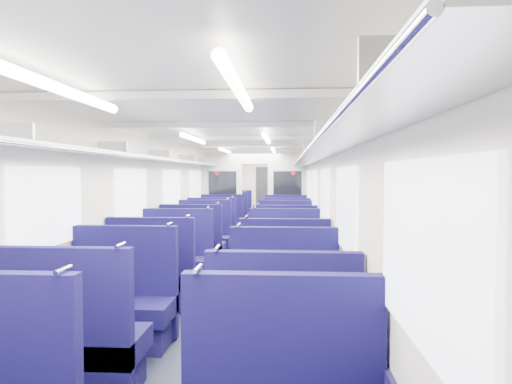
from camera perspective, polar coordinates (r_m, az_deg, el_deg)
name	(u,v)px	position (r m, az deg, el deg)	size (l,w,h in m)	color
floor	(245,257)	(9.50, -1.36, -8.19)	(2.80, 18.00, 0.01)	black
ceiling	(245,144)	(9.36, -1.37, 6.09)	(2.80, 18.00, 0.01)	white
wall_left	(178,200)	(9.59, -9.73, -1.05)	(0.02, 18.00, 2.35)	beige
dado_left	(179,240)	(9.67, -9.61, -5.94)	(0.03, 17.90, 0.70)	#14113A
wall_right	(313,201)	(9.34, 7.23, -1.13)	(0.02, 18.00, 2.35)	beige
dado_right	(312,241)	(9.42, 7.11, -6.14)	(0.03, 17.90, 0.70)	#14113A
wall_far	(265,187)	(18.33, 1.20, 0.58)	(2.80, 0.02, 2.35)	beige
luggage_rack_left	(187,162)	(9.53, -8.66, 3.73)	(0.36, 17.40, 0.18)	#B2B5BA
luggage_rack_right	(304,162)	(9.31, 6.10, 3.78)	(0.36, 17.40, 0.18)	#B2B5BA
windows	(243,190)	(8.89, -1.63, 0.30)	(2.78, 15.60, 0.75)	white
ceiling_fittings	(244,146)	(9.10, -1.52, 5.82)	(2.70, 16.06, 0.11)	silver
end_door	(265,192)	(18.28, 1.19, 0.03)	(0.75, 0.06, 2.00)	black
bulkhead	(255,192)	(12.24, -0.13, -0.02)	(2.80, 0.10, 2.35)	silver
seat_4	(70,348)	(4.00, -22.33, -17.69)	(1.10, 0.61, 1.23)	#110E45
seat_5	(283,358)	(3.56, 3.45, -20.08)	(1.10, 0.61, 1.23)	#110E45
seat_6	(120,307)	(4.94, -16.68, -13.73)	(1.10, 0.61, 1.23)	#110E45
seat_7	(284,311)	(4.63, 3.55, -14.74)	(1.10, 0.61, 1.23)	#110E45
seat_8	(155,280)	(6.04, -12.63, -10.73)	(1.10, 0.61, 1.23)	#110E45
seat_9	(285,283)	(5.76, 3.62, -11.32)	(1.10, 0.61, 1.23)	#110E45
seat_10	(176,263)	(7.08, -10.07, -8.77)	(1.10, 0.61, 1.23)	#110E45
seat_11	(285,262)	(7.01, 3.66, -8.84)	(1.10, 0.61, 1.23)	#110E45
seat_12	(193,249)	(8.30, -7.94, -7.11)	(1.10, 0.61, 1.23)	#110E45
seat_13	(285,251)	(8.04, 3.69, -7.40)	(1.10, 0.61, 1.23)	#110E45
seat_14	(204,240)	(9.33, -6.60, -6.05)	(1.10, 0.61, 1.23)	#110E45
seat_15	(285,241)	(9.17, 3.71, -6.19)	(1.10, 0.61, 1.23)	#110E45
seat_16	(213,233)	(10.47, -5.43, -5.13)	(1.10, 0.61, 1.23)	#110E45
seat_17	(285,234)	(10.31, 3.72, -5.24)	(1.10, 0.61, 1.23)	#110E45
seat_18	(221,226)	(11.70, -4.44, -4.34)	(1.10, 0.61, 1.23)	#110E45
seat_19	(286,228)	(11.43, 3.74, -4.50)	(1.10, 0.61, 1.23)	#110E45
seat_20	(230,219)	(13.49, -3.32, -3.44)	(1.10, 0.61, 1.23)	#110E45
seat_21	(286,219)	(13.60, 3.76, -3.40)	(1.10, 0.61, 1.23)	#110E45
seat_22	(234,216)	(14.66, -2.75, -2.98)	(1.10, 0.61, 1.23)	#110E45
seat_23	(286,215)	(14.73, 3.77, -2.96)	(1.10, 0.61, 1.23)	#110E45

